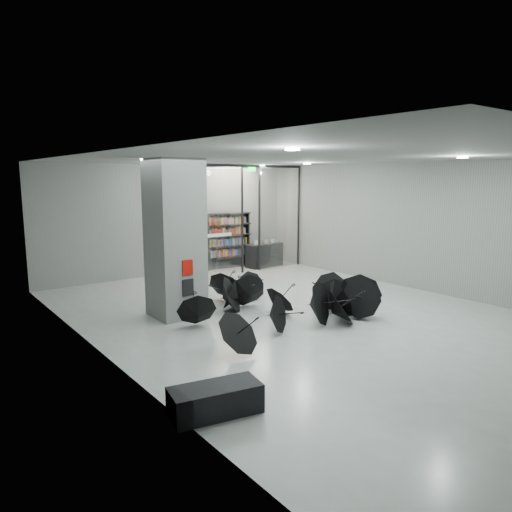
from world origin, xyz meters
TOP-DOWN VIEW (x-y plane):
  - room at (0.00, 0.00)m, footprint 14.00×14.02m
  - column at (-2.50, 2.00)m, footprint 1.20×1.20m
  - fire_cabinet at (-2.50, 1.38)m, footprint 0.28×0.04m
  - info_panel at (-2.50, 1.38)m, footprint 0.30×0.03m
  - exit_sign at (2.40, 5.30)m, footprint 0.30×0.06m
  - glass_partition at (2.39, 5.50)m, footprint 5.06×0.08m
  - bench at (-4.50, -3.02)m, footprint 1.47×0.85m
  - bookshelf at (2.26, 6.75)m, footprint 1.99×0.66m
  - shop_counter at (3.52, 5.99)m, footprint 1.59×0.76m
  - umbrella_cluster at (-0.32, 0.09)m, footprint 5.34×4.81m

SIDE VIEW (x-z plane):
  - bench at x=-4.50m, z-range 0.00..0.44m
  - umbrella_cluster at x=-0.32m, z-range -0.33..0.95m
  - shop_counter at x=3.52m, z-range 0.00..0.92m
  - info_panel at x=-2.50m, z-range 0.64..1.06m
  - bookshelf at x=2.26m, z-range 0.00..2.15m
  - fire_cabinet at x=-2.50m, z-range 1.16..1.54m
  - column at x=-2.50m, z-range 0.00..4.00m
  - glass_partition at x=2.39m, z-range 0.18..4.18m
  - room at x=0.00m, z-range 0.84..4.85m
  - exit_sign at x=2.40m, z-range 3.74..3.90m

